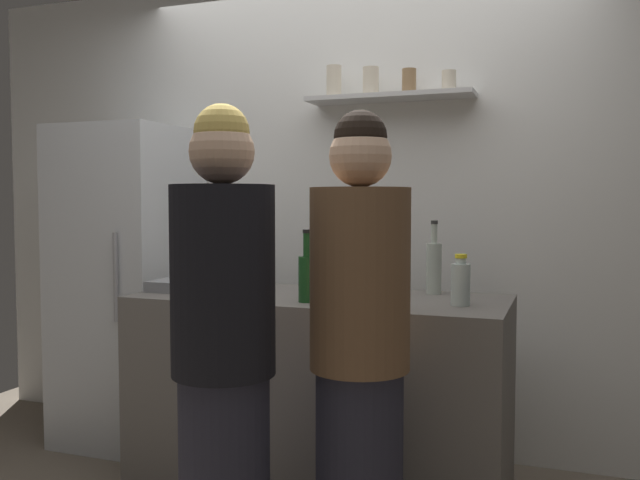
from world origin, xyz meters
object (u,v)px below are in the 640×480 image
Objects in this scene: utensil_holder at (246,278)px; person_blonde at (224,362)px; wine_bottle_dark_glass at (356,267)px; person_brown_jacket at (360,358)px; baking_pan at (189,286)px; wine_bottle_amber_glass at (389,281)px; wine_bottle_green_glass at (307,276)px; refrigerator at (128,285)px; water_bottle_plastic at (461,283)px; wine_bottle_pale_glass at (434,266)px.

utensil_holder is 0.13× the size of person_blonde.
wine_bottle_dark_glass is 0.80m from person_brown_jacket.
wine_bottle_amber_glass is (1.02, -0.19, 0.09)m from baking_pan.
wine_bottle_dark_glass reaches higher than wine_bottle_green_glass.
refrigerator is 1.46m from wine_bottle_dark_glass.
person_blonde reaches higher than baking_pan.
wine_bottle_green_glass is (1.29, -0.55, 0.16)m from refrigerator.
refrigerator reaches higher than wine_bottle_dark_glass.
utensil_holder is at bearing 149.15° from wine_bottle_green_glass.
water_bottle_plastic reaches higher than baking_pan.
person_brown_jacket is at bearing -71.82° from wine_bottle_dark_glass.
wine_bottle_dark_glass is 0.20× the size of person_brown_jacket.
refrigerator is 0.94m from utensil_holder.
person_blonde is (1.27, -1.23, -0.06)m from refrigerator.
wine_bottle_dark_glass is at bearing 163.34° from water_bottle_plastic.
wine_bottle_amber_glass is at bearing -143.18° from water_bottle_plastic.
water_bottle_plastic is (1.27, -0.00, 0.07)m from baking_pan.
wine_bottle_green_glass is at bearing -176.02° from person_brown_jacket.
wine_bottle_dark_glass reaches higher than utensil_holder.
wine_bottle_pale_glass is at bearing 12.54° from utensil_holder.
person_blonde is at bearing -44.25° from refrigerator.
wine_bottle_dark_glass is (0.13, 0.28, 0.02)m from wine_bottle_green_glass.
wine_bottle_amber_glass reaches higher than wine_bottle_green_glass.
wine_bottle_amber_glass reaches higher than baking_pan.
water_bottle_plastic is at bearing 36.82° from wine_bottle_amber_glass.
wine_bottle_green_glass reaches higher than baking_pan.
wine_bottle_green_glass is 0.18× the size of person_blonde.
baking_pan is at bearing -155.67° from utensil_holder.
wine_bottle_pale_glass is 0.50m from wine_bottle_amber_glass.
person_blonde is 0.46m from person_brown_jacket.
person_blonde is at bearing -91.97° from wine_bottle_green_glass.
wine_bottle_green_glass is 0.31m from wine_bottle_dark_glass.
refrigerator is 1.06× the size of person_brown_jacket.
refrigerator is 8.24× the size of utensil_holder.
utensil_holder is 1.01× the size of water_bottle_plastic.
wine_bottle_green_glass is 0.72m from person_blonde.
wine_bottle_green_glass is 1.46× the size of water_bottle_plastic.
baking_pan is 0.67m from wine_bottle_green_glass.
refrigerator is at bearing 167.66° from water_bottle_plastic.
baking_pan is at bearing -139.11° from person_blonde.
wine_bottle_green_glass is at bearing -115.47° from wine_bottle_dark_glass.
refrigerator is 5.22× the size of wine_bottle_pale_glass.
refrigerator is 1.76m from wine_bottle_pale_glass.
baking_pan is at bearing -32.92° from refrigerator.
refrigerator is 5.73× the size of wine_bottle_green_glass.
wine_bottle_pale_glass is (1.75, -0.11, 0.17)m from refrigerator.
person_blonde reaches higher than water_bottle_plastic.
person_brown_jacket is (0.24, -0.73, -0.23)m from wine_bottle_dark_glass.
wine_bottle_dark_glass is 0.20× the size of person_blonde.
utensil_holder is 1.03m from water_bottle_plastic.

